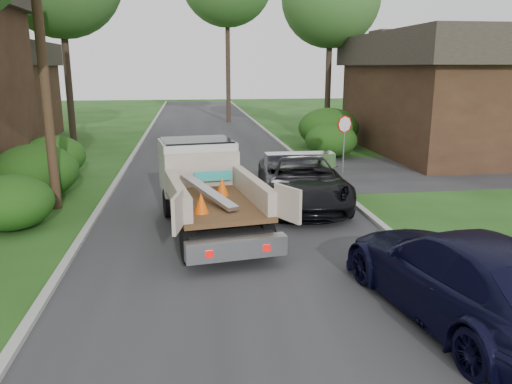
{
  "coord_description": "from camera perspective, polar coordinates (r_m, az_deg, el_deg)",
  "views": [
    {
      "loc": [
        -1.19,
        -11.11,
        4.41
      ],
      "look_at": [
        0.49,
        1.56,
        1.2
      ],
      "focal_mm": 35.0,
      "sensor_mm": 36.0,
      "label": 1
    }
  ],
  "objects": [
    {
      "name": "hedge_right_a",
      "position": [
        25.36,
        8.57,
        5.87
      ],
      "size": [
        2.6,
        2.6,
        1.7
      ],
      "primitive_type": "ellipsoid",
      "color": "#133E0E",
      "rests_on": "ground"
    },
    {
      "name": "flatbed_truck",
      "position": [
        14.36,
        -5.95,
        1.29
      ],
      "size": [
        3.39,
        6.35,
        2.29
      ],
      "rotation": [
        0.0,
        0.0,
        0.15
      ],
      "color": "black",
      "rests_on": "ground"
    },
    {
      "name": "hedge_left_b",
      "position": [
        18.72,
        -23.9,
        2.18
      ],
      "size": [
        2.86,
        2.86,
        1.87
      ],
      "primitive_type": "ellipsoid",
      "color": "#133E0E",
      "rests_on": "ground"
    },
    {
      "name": "curb_right",
      "position": [
        22.2,
        6.39,
        2.71
      ],
      "size": [
        0.2,
        90.0,
        0.12
      ],
      "primitive_type": "cube",
      "color": "#9E9E99",
      "rests_on": "ground"
    },
    {
      "name": "hedge_left_a",
      "position": [
        15.42,
        -26.28,
        -1.07
      ],
      "size": [
        2.34,
        2.34,
        1.53
      ],
      "primitive_type": "ellipsoid",
      "color": "#133E0E",
      "rests_on": "ground"
    },
    {
      "name": "hedge_right_b",
      "position": [
        28.38,
        8.29,
        7.27
      ],
      "size": [
        3.38,
        3.38,
        2.21
      ],
      "primitive_type": "ellipsoid",
      "color": "#133E0E",
      "rests_on": "ground"
    },
    {
      "name": "utility_pole",
      "position": [
        16.68,
        -23.37,
        15.62
      ],
      "size": [
        2.42,
        1.25,
        10.0
      ],
      "color": "#382619",
      "rests_on": "ground"
    },
    {
      "name": "black_pickup",
      "position": [
        16.42,
        5.26,
        1.36
      ],
      "size": [
        3.21,
        6.02,
        1.61
      ],
      "primitive_type": "imported",
      "rotation": [
        0.0,
        0.0,
        -0.1
      ],
      "color": "black",
      "rests_on": "ground"
    },
    {
      "name": "road",
      "position": [
        21.6,
        -4.24,
        2.3
      ],
      "size": [
        8.0,
        90.0,
        0.02
      ],
      "primitive_type": "cube",
      "color": "#28282B",
      "rests_on": "ground"
    },
    {
      "name": "curb_left",
      "position": [
        21.75,
        -15.1,
        2.07
      ],
      "size": [
        0.2,
        90.0,
        0.12
      ],
      "primitive_type": "cube",
      "color": "#9E9E99",
      "rests_on": "ground"
    },
    {
      "name": "navy_suv",
      "position": [
        9.67,
        22.52,
        -8.83
      ],
      "size": [
        3.05,
        5.92,
        1.64
      ],
      "primitive_type": "imported",
      "rotation": [
        0.0,
        0.0,
        3.28
      ],
      "color": "black",
      "rests_on": "ground"
    },
    {
      "name": "stop_sign",
      "position": [
        21.27,
        10.06,
        6.77
      ],
      "size": [
        0.71,
        0.32,
        2.48
      ],
      "color": "slate",
      "rests_on": "ground"
    },
    {
      "name": "side_street",
      "position": [
        24.45,
        25.27,
        2.36
      ],
      "size": [
        16.0,
        7.0,
        0.02
      ],
      "primitive_type": "cube",
      "color": "#28282B",
      "rests_on": "ground"
    },
    {
      "name": "house_right",
      "position": [
        28.87,
        22.29,
        10.59
      ],
      "size": [
        9.72,
        12.96,
        6.2
      ],
      "rotation": [
        0.0,
        0.0,
        1.57
      ],
      "color": "#372016",
      "rests_on": "ground"
    },
    {
      "name": "hedge_left_c",
      "position": [
        22.14,
        -22.18,
        3.8
      ],
      "size": [
        2.6,
        2.6,
        1.7
      ],
      "primitive_type": "ellipsoid",
      "color": "#133E0E",
      "rests_on": "ground"
    },
    {
      "name": "ground",
      "position": [
        12.02,
        -1.36,
        -7.44
      ],
      "size": [
        120.0,
        120.0,
        0.0
      ],
      "primitive_type": "plane",
      "color": "#1D4313",
      "rests_on": "ground"
    }
  ]
}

